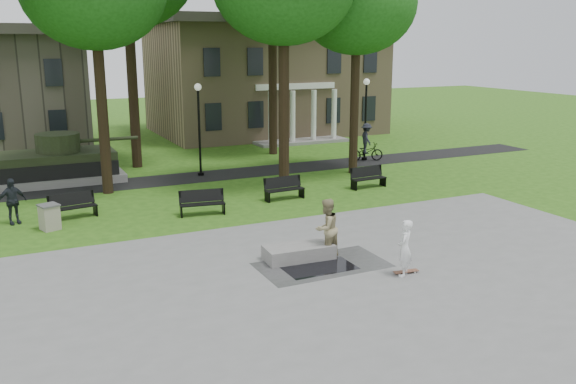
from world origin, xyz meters
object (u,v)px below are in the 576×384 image
at_px(skateboarder, 405,248).
at_px(concrete_block, 299,252).
at_px(park_bench_0, 73,205).
at_px(friend_watching, 326,228).
at_px(trash_bin, 49,217).
at_px(cyclist, 366,146).

bearing_deg(skateboarder, concrete_block, -94.41).
distance_m(skateboarder, park_bench_0, 13.36).
distance_m(concrete_block, skateboarder, 3.45).
xyz_separation_m(skateboarder, park_bench_0, (-8.08, 10.64, -0.35)).
bearing_deg(friend_watching, trash_bin, -63.00).
height_order(concrete_block, park_bench_0, park_bench_0).
xyz_separation_m(concrete_block, skateboarder, (2.17, -2.60, 0.63)).
bearing_deg(trash_bin, concrete_block, -44.79).
relative_size(concrete_block, cyclist, 1.00).
distance_m(friend_watching, park_bench_0, 10.67).
xyz_separation_m(friend_watching, trash_bin, (-7.75, 7.01, -0.49)).
relative_size(cyclist, park_bench_0, 1.19).
relative_size(friend_watching, cyclist, 0.87).
xyz_separation_m(skateboarder, trash_bin, (-9.04, 9.42, -0.39)).
bearing_deg(concrete_block, skateboarder, -50.25).
xyz_separation_m(concrete_block, park_bench_0, (-5.91, 8.03, 0.28)).
height_order(concrete_block, trash_bin, trash_bin).
bearing_deg(skateboarder, trash_bin, -90.37).
relative_size(concrete_block, skateboarder, 1.29).
xyz_separation_m(concrete_block, friend_watching, (0.88, -0.19, 0.73)).
bearing_deg(friend_watching, cyclist, -147.78).
bearing_deg(trash_bin, park_bench_0, 51.62).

